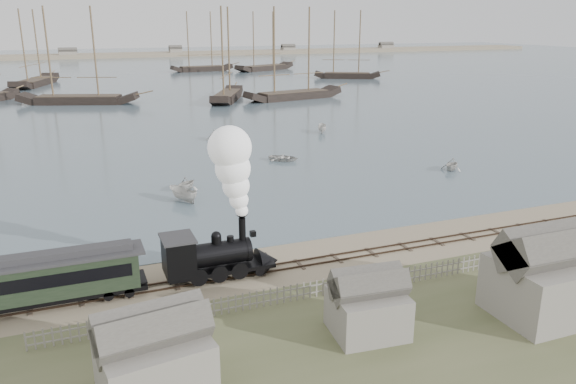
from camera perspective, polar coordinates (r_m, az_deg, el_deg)
name	(u,v)px	position (r m, az deg, el deg)	size (l,w,h in m)	color
ground	(265,258)	(42.36, -2.37, -6.75)	(600.00, 600.00, 0.00)	gray
harbor_water	(103,72)	(207.76, -18.27, 11.54)	(600.00, 336.00, 0.06)	#4C606D
rail_track	(274,268)	(40.63, -1.44, -7.76)	(120.00, 1.80, 0.16)	#32251B
picket_fence_west	(201,319)	(34.78, -8.87, -12.61)	(19.00, 0.10, 1.20)	gray
picket_fence_east	(466,272)	(42.07, 17.65, -7.77)	(15.00, 0.10, 1.20)	gray
shed_mid	(367,333)	(33.35, 8.00, -13.96)	(4.00, 3.50, 3.60)	gray
shed_right	(542,314)	(38.18, 24.40, -11.20)	(6.00, 5.00, 5.10)	gray
far_spit	(91,58)	(287.46, -19.37, 12.75)	(500.00, 20.00, 1.80)	gray
locomotive	(230,213)	(38.03, -5.88, -2.11)	(8.13, 3.04, 10.14)	black
passenger_coach	(39,278)	(37.95, -23.98, -8.02)	(12.68, 2.45, 3.08)	black
beached_dinghy	(204,259)	(41.64, -8.56, -6.76)	(3.91, 2.79, 0.81)	beige
rowboat_1	(186,183)	(59.46, -10.29, 0.89)	(2.83, 2.44, 1.49)	beige
rowboat_2	(183,195)	(55.76, -10.62, -0.26)	(3.62, 1.36, 1.40)	beige
rowboat_3	(284,158)	(70.90, -0.46, 3.50)	(3.78, 2.70, 0.78)	beige
rowboat_4	(452,164)	(69.04, 16.31, 2.74)	(2.84, 2.45, 1.50)	beige
rowboat_5	(322,129)	(89.04, 3.47, 6.45)	(3.34, 1.26, 1.29)	beige
rowboat_7	(215,135)	(84.06, -7.48, 5.80)	(3.01, 2.60, 1.59)	beige
schooner_2	(74,55)	(127.52, -20.92, 12.84)	(24.60, 5.68, 20.00)	black
schooner_3	(226,54)	(125.58, -6.32, 13.78)	(20.41, 4.71, 20.00)	black
schooner_4	(294,53)	(126.91, 0.58, 13.91)	(23.48, 5.42, 20.00)	black
schooner_5	(348,44)	(174.10, 6.12, 14.68)	(19.74, 4.55, 20.00)	black
schooner_7	(31,47)	(168.79, -24.65, 13.20)	(24.73, 5.71, 20.00)	black
schooner_8	(201,41)	(200.39, -8.85, 14.89)	(21.40, 4.94, 20.00)	black
schooner_9	(264,41)	(202.24, -2.42, 15.08)	(24.47, 5.65, 20.00)	black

